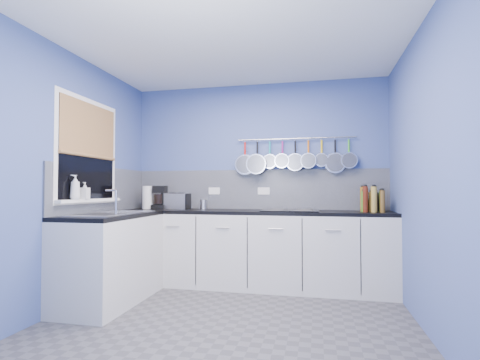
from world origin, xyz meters
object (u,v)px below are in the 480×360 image
at_px(coffee_maker, 159,197).
at_px(toaster, 177,201).
at_px(soap_bottle_a, 75,187).
at_px(paper_towel, 148,197).
at_px(hob, 291,210).
at_px(soap_bottle_b, 85,191).
at_px(canister, 204,204).

xyz_separation_m(coffee_maker, toaster, (0.22, 0.04, -0.05)).
relative_size(soap_bottle_a, paper_towel, 0.82).
bearing_deg(coffee_maker, hob, -8.55).
bearing_deg(soap_bottle_b, canister, 52.12).
bearing_deg(toaster, canister, 10.80).
xyz_separation_m(soap_bottle_b, toaster, (0.54, 1.09, -0.14)).
relative_size(coffee_maker, canister, 2.48).
distance_m(coffee_maker, toaster, 0.23).
xyz_separation_m(soap_bottle_a, canister, (0.88, 1.28, -0.21)).
height_order(coffee_maker, toaster, coffee_maker).
bearing_deg(toaster, soap_bottle_a, -109.58).
height_order(coffee_maker, canister, coffee_maker).
height_order(soap_bottle_a, soap_bottle_b, soap_bottle_a).
bearing_deg(toaster, coffee_maker, -166.00).
bearing_deg(toaster, soap_bottle_b, -112.33).
height_order(toaster, hob, toaster).
distance_m(soap_bottle_a, canister, 1.57).
distance_m(paper_towel, hob, 1.83).
height_order(toaster, canister, toaster).
height_order(soap_bottle_a, coffee_maker, soap_bottle_a).
xyz_separation_m(coffee_maker, canister, (0.56, 0.08, -0.09)).
xyz_separation_m(soap_bottle_a, toaster, (0.54, 1.24, -0.17)).
height_order(paper_towel, canister, paper_towel).
bearing_deg(hob, toaster, 176.67).
xyz_separation_m(coffee_maker, hob, (1.67, -0.05, -0.14)).
relative_size(paper_towel, canister, 2.45).
distance_m(paper_towel, coffee_maker, 0.16).
bearing_deg(coffee_maker, canister, 1.18).
bearing_deg(canister, soap_bottle_a, -124.56).
distance_m(toaster, canister, 0.35).
relative_size(soap_bottle_a, toaster, 0.78).
bearing_deg(soap_bottle_a, coffee_maker, 75.11).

